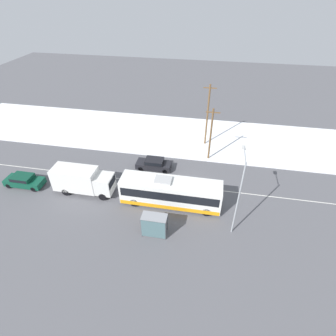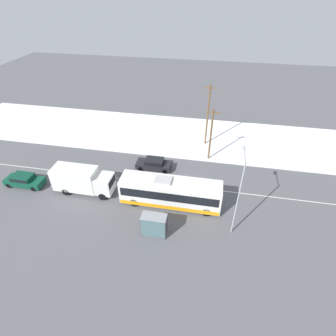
# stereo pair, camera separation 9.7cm
# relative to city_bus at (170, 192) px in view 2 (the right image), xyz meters

# --- Properties ---
(ground_plane) EXTENTS (120.00, 120.00, 0.00)m
(ground_plane) POSITION_rel_city_bus_xyz_m (1.77, 3.17, -1.61)
(ground_plane) COLOR #56565B
(snow_lot) EXTENTS (80.00, 12.97, 0.12)m
(snow_lot) POSITION_rel_city_bus_xyz_m (1.77, 15.45, -1.55)
(snow_lot) COLOR white
(snow_lot) RESTS_ON ground_plane
(lane_marking_center) EXTENTS (60.00, 0.12, 0.00)m
(lane_marking_center) POSITION_rel_city_bus_xyz_m (1.77, 3.17, -1.61)
(lane_marking_center) COLOR silver
(lane_marking_center) RESTS_ON ground_plane
(city_bus) EXTENTS (10.91, 2.57, 3.31)m
(city_bus) POSITION_rel_city_bus_xyz_m (0.00, 0.00, 0.00)
(city_bus) COLOR white
(city_bus) RESTS_ON ground_plane
(box_truck) EXTENTS (6.95, 2.30, 3.14)m
(box_truck) POSITION_rel_city_bus_xyz_m (-10.33, 0.16, 0.11)
(box_truck) COLOR silver
(box_truck) RESTS_ON ground_plane
(sedan_car) EXTENTS (4.51, 1.80, 1.46)m
(sedan_car) POSITION_rel_city_bus_xyz_m (-3.29, 6.07, -0.81)
(sedan_car) COLOR black
(sedan_car) RESTS_ON ground_plane
(parked_car_near_truck) EXTENTS (4.58, 1.80, 1.46)m
(parked_car_near_truck) POSITION_rel_city_bus_xyz_m (-17.86, -0.16, -0.81)
(parked_car_near_truck) COLOR #0F4733
(parked_car_near_truck) RESTS_ON ground_plane
(pedestrian_at_stop) EXTENTS (0.58, 0.26, 1.62)m
(pedestrian_at_stop) POSITION_rel_city_bus_xyz_m (-1.45, -3.66, -0.62)
(pedestrian_at_stop) COLOR #23232D
(pedestrian_at_stop) RESTS_ON ground_plane
(bus_shelter) EXTENTS (2.42, 1.20, 2.40)m
(bus_shelter) POSITION_rel_city_bus_xyz_m (-0.77, -4.78, 0.05)
(bus_shelter) COLOR gray
(bus_shelter) RESTS_ON ground_plane
(streetlamp) EXTENTS (0.36, 3.09, 8.43)m
(streetlamp) POSITION_rel_city_bus_xyz_m (6.66, -2.35, 3.68)
(streetlamp) COLOR #9EA3A8
(streetlamp) RESTS_ON ground_plane
(utility_pole_roadside) EXTENTS (1.80, 0.24, 7.44)m
(utility_pole_roadside) POSITION_rel_city_bus_xyz_m (3.61, 9.68, 2.29)
(utility_pole_roadside) COLOR brown
(utility_pole_roadside) RESTS_ON ground_plane
(utility_pole_snowlot) EXTENTS (1.80, 0.24, 9.12)m
(utility_pole_snowlot) POSITION_rel_city_bus_xyz_m (2.86, 13.62, 3.13)
(utility_pole_snowlot) COLOR brown
(utility_pole_snowlot) RESTS_ON ground_plane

